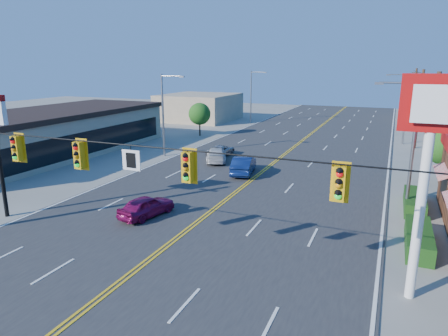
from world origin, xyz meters
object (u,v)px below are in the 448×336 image
at_px(car_white, 216,155).
at_px(kfc_pylon, 429,145).
at_px(signal_span, 103,172).
at_px(car_silver, 221,151).
at_px(car_blue, 244,166).
at_px(car_magenta, 147,207).

bearing_deg(car_white, kfc_pylon, 109.88).
distance_m(signal_span, kfc_pylon, 11.87).
bearing_deg(car_white, car_silver, -98.28).
distance_m(car_blue, car_silver, 7.15).
height_order(kfc_pylon, car_blue, kfc_pylon).
height_order(signal_span, car_silver, signal_span).
relative_size(signal_span, car_white, 5.43).
xyz_separation_m(signal_span, car_blue, (-1.15, 18.50, -4.16)).
bearing_deg(car_magenta, car_silver, -69.29).
relative_size(signal_span, car_silver, 6.35).
distance_m(kfc_pylon, car_silver, 26.71).
bearing_deg(car_white, signal_span, 80.41).
height_order(car_blue, car_silver, car_blue).
bearing_deg(car_silver, kfc_pylon, 131.29).
bearing_deg(car_blue, car_white, -50.07).
xyz_separation_m(car_magenta, car_blue, (1.94, 11.32, 0.10)).
bearing_deg(signal_span, car_blue, 93.56).
xyz_separation_m(kfc_pylon, car_blue, (-12.27, 14.50, -5.31)).
bearing_deg(car_blue, signal_span, 82.38).
height_order(signal_span, kfc_pylon, signal_span).
distance_m(car_magenta, car_silver, 17.08).
relative_size(kfc_pylon, car_magenta, 2.30).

